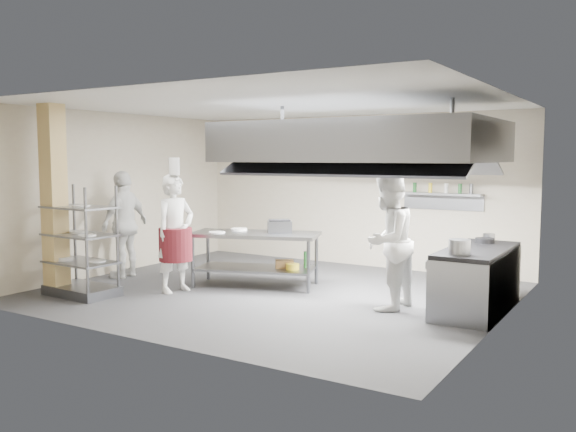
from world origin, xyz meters
The scene contains 23 objects.
floor centered at (0.00, 0.00, 0.00)m, with size 7.00×7.00×0.00m, color #282829.
ceiling centered at (0.00, 0.00, 3.00)m, with size 7.00×7.00×0.00m, color silver.
wall_back centered at (0.00, 3.00, 1.50)m, with size 7.00×7.00×0.00m, color #AFA28B.
wall_left centered at (-3.50, 0.00, 1.50)m, with size 6.00×6.00×0.00m, color #AFA28B.
wall_right centered at (3.50, 0.00, 1.50)m, with size 6.00×6.00×0.00m, color #AFA28B.
column centered at (-2.90, -1.90, 1.50)m, with size 0.30×0.30×3.00m, color tan.
exhaust_hood centered at (1.30, 0.40, 2.40)m, with size 4.00×2.50×0.60m, color slate.
hood_strip_a centered at (0.40, 0.40, 2.08)m, with size 1.60×0.12×0.04m, color white.
hood_strip_b centered at (2.20, 0.40, 2.08)m, with size 1.60×0.12×0.04m, color white.
wall_shelf centered at (1.80, 2.84, 1.50)m, with size 1.50×0.28×0.04m, color slate.
island centered at (-0.55, 0.25, 0.46)m, with size 2.13×0.89×0.91m, color slate, non-canonical shape.
island_worktop centered at (-0.55, 0.25, 0.88)m, with size 2.13×0.89×0.06m, color slate.
island_undershelf centered at (-0.55, 0.25, 0.30)m, with size 1.96×0.80×0.04m, color slate.
pass_rack centered at (-2.49, -1.76, 0.87)m, with size 1.16×0.67×1.73m, color slate, non-canonical shape.
cooking_range centered at (3.08, 0.50, 0.42)m, with size 0.80×2.00×0.84m, color gray.
range_top centered at (3.08, 0.50, 0.87)m, with size 0.78×1.96×0.06m, color black.
chef_head centered at (-1.39, -0.79, 0.95)m, with size 0.69×0.45×1.90m, color silver.
chef_line centered at (1.95, -0.06, 0.98)m, with size 0.95×0.74×1.96m, color silver.
chef_plating centered at (-3.00, -0.34, 0.97)m, with size 1.13×0.47×1.93m, color silver.
griddle centered at (-0.20, 0.46, 1.01)m, with size 0.40×0.31×0.20m, color slate.
wicker_basket centered at (-0.09, 0.45, 0.39)m, with size 0.30×0.21×0.13m, color brown.
stockpot centered at (3.02, -0.19, 1.00)m, with size 0.29×0.29×0.20m, color gray.
plate_stack centered at (-2.49, -1.76, 0.56)m, with size 0.28×0.28×0.05m, color silver.
Camera 1 is at (5.24, -8.12, 2.18)m, focal length 38.00 mm.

